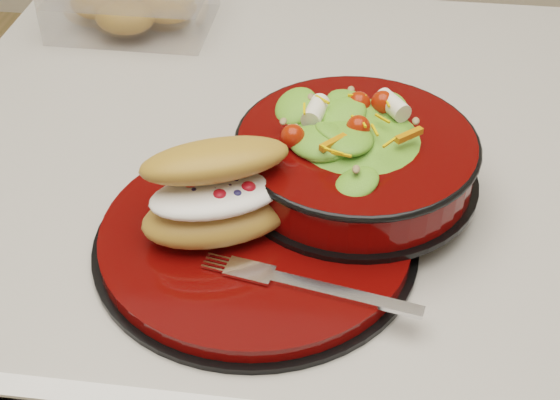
# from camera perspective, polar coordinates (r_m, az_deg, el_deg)

# --- Properties ---
(dinner_plate) EXTENTS (0.30, 0.30, 0.02)m
(dinner_plate) POSITION_cam_1_polar(r_m,az_deg,el_deg) (0.72, -1.74, -2.75)
(dinner_plate) COLOR black
(dinner_plate) RESTS_ON island_counter
(salad_bowl) EXTENTS (0.24, 0.24, 0.10)m
(salad_bowl) POSITION_cam_1_polar(r_m,az_deg,el_deg) (0.75, 5.60, 3.71)
(salad_bowl) COLOR black
(salad_bowl) RESTS_ON dinner_plate
(croissant) EXTENTS (0.16, 0.14, 0.08)m
(croissant) POSITION_cam_1_polar(r_m,az_deg,el_deg) (0.69, -4.54, 0.55)
(croissant) COLOR #A37632
(croissant) RESTS_ON dinner_plate
(fork) EXTENTS (0.17, 0.05, 0.00)m
(fork) POSITION_cam_1_polar(r_m,az_deg,el_deg) (0.65, 2.57, -6.36)
(fork) COLOR silver
(fork) RESTS_ON dinner_plate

